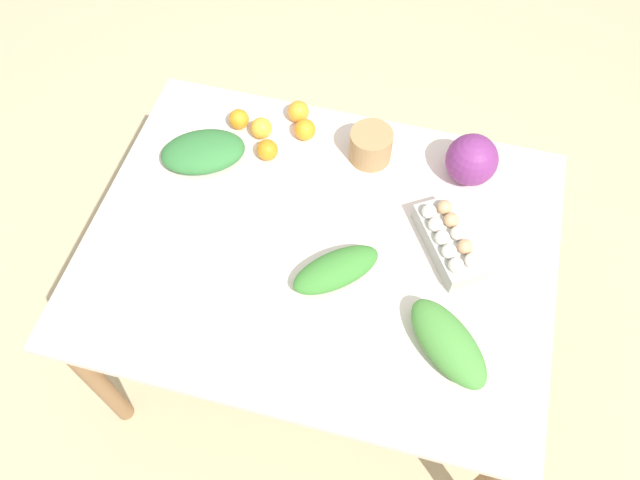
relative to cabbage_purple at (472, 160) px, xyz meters
The scene contains 13 objects.
ground_plane 0.98m from the cabbage_purple, 43.04° to the left, with size 8.00×8.00×0.00m, color #C6B289.
dining_table 0.55m from the cabbage_purple, 43.04° to the left, with size 1.38×1.05×0.74m.
cabbage_purple is the anchor object (origin of this frame).
egg_carton 0.29m from the cabbage_purple, 85.40° to the left, with size 0.24×0.29×0.09m.
paper_bag 0.32m from the cabbage_purple, ahead, with size 0.14×0.14×0.11m, color #A87F51.
greens_bunch_beet_tops 0.60m from the cabbage_purple, 92.21° to the left, with size 0.28×0.13×0.10m, color #4C933D.
greens_bunch_dandelion 0.84m from the cabbage_purple, 10.46° to the left, with size 0.27×0.17×0.09m, color #337538.
greens_bunch_chard 0.55m from the cabbage_purple, 55.34° to the left, with size 0.26×0.11×0.08m, color #3D8433.
orange_0 0.68m from the cabbage_purple, ahead, with size 0.07×0.07×0.07m, color #F9A833.
orange_1 0.54m from the cabbage_purple, ahead, with size 0.07×0.07×0.07m, color orange.
orange_2 0.76m from the cabbage_purple, ahead, with size 0.07×0.07×0.07m, color orange.
orange_3 0.64m from the cabbage_purple, ahead, with size 0.07×0.07×0.07m, color orange.
orange_4 0.59m from the cabbage_purple, ahead, with size 0.07×0.07×0.07m, color orange.
Camera 1 is at (-0.24, 0.92, 2.33)m, focal length 35.00 mm.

